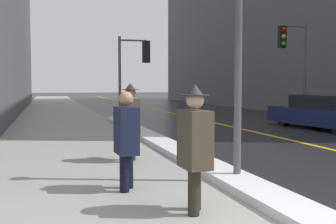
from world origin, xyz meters
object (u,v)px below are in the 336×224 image
pedestrian_in_fedora (195,143)px  parked_car_navy (328,113)px  traffic_light_far (292,50)px  pedestrian_in_glasses (126,136)px  traffic_light_near (136,61)px  pedestrian_with_shoulder_bag (130,119)px  lamp_post (239,19)px

pedestrian_in_fedora → parked_car_navy: pedestrian_in_fedora is taller
traffic_light_far → pedestrian_in_glasses: traffic_light_far is taller
pedestrian_in_fedora → parked_car_navy: 11.19m
traffic_light_near → traffic_light_far: (6.20, -1.63, 0.44)m
traffic_light_far → pedestrian_in_fedora: bearing=52.5°
pedestrian_in_glasses → pedestrian_with_shoulder_bag: (0.51, 2.32, 0.05)m
pedestrian_in_glasses → parked_car_navy: bearing=124.3°
traffic_light_far → parked_car_navy: bearing=85.9°
lamp_post → traffic_light_near: (0.61, 10.85, -0.08)m
pedestrian_in_fedora → pedestrian_in_glasses: (-0.60, 1.32, -0.04)m
pedestrian_in_fedora → pedestrian_with_shoulder_bag: (-0.09, 3.63, 0.01)m
lamp_post → pedestrian_with_shoulder_bag: 3.14m
pedestrian_in_glasses → pedestrian_with_shoulder_bag: pedestrian_with_shoulder_bag is taller
parked_car_navy → traffic_light_far: bearing=-7.4°
traffic_light_far → pedestrian_in_fedora: (-8.04, -10.60, -2.12)m
pedestrian_in_glasses → traffic_light_far: bearing=133.3°
pedestrian_in_glasses → pedestrian_with_shoulder_bag: 2.37m
traffic_light_far → parked_car_navy: size_ratio=0.85×
lamp_post → traffic_light_near: size_ratio=1.22×
traffic_light_near → lamp_post: bearing=-92.0°
pedestrian_in_fedora → pedestrian_with_shoulder_bag: 3.64m
traffic_light_far → parked_car_navy: traffic_light_far is taller
traffic_light_far → pedestrian_in_glasses: size_ratio=2.79×
lamp_post → pedestrian_in_fedora: lamp_post is taller
lamp_post → pedestrian_in_glasses: size_ratio=2.92×
traffic_light_near → pedestrian_in_fedora: size_ratio=2.23×
lamp_post → pedestrian_in_fedora: (-1.23, -1.39, -1.76)m
lamp_post → traffic_light_near: 10.86m
traffic_light_near → pedestrian_in_fedora: traffic_light_near is taller
pedestrian_in_fedora → lamp_post: bearing=134.8°
traffic_light_near → pedestrian_in_fedora: (-1.84, -12.24, -1.68)m
pedestrian_with_shoulder_bag → parked_car_navy: (7.96, 4.32, -0.30)m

